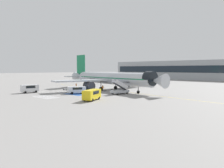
{
  "coord_description": "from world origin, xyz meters",
  "views": [
    {
      "loc": [
        46.22,
        -49.41,
        6.62
      ],
      "look_at": [
        1.07,
        -0.7,
        1.99
      ],
      "focal_mm": 35.0,
      "sensor_mm": 36.0,
      "label": 1
    }
  ],
  "objects_px": {
    "ground_crew_1": "(103,88)",
    "traffic_cone_0": "(70,90)",
    "service_van_2": "(92,94)",
    "service_van_1": "(77,89)",
    "boarding_stairs_aft": "(87,86)",
    "traffic_cone_1": "(114,91)",
    "terminal_building": "(185,70)",
    "baggage_cart": "(68,89)",
    "boarding_stairs_forward": "(120,90)",
    "ground_crew_0": "(76,85)",
    "airliner": "(110,78)",
    "fuel_tanker": "(133,81)",
    "service_van_0": "(30,88)"
  },
  "relations": [
    {
      "from": "ground_crew_0",
      "to": "traffic_cone_0",
      "type": "relative_size",
      "value": 3.01
    },
    {
      "from": "service_van_0",
      "to": "service_van_1",
      "type": "distance_m",
      "value": 13.6
    },
    {
      "from": "ground_crew_1",
      "to": "traffic_cone_0",
      "type": "bearing_deg",
      "value": -141.48
    },
    {
      "from": "baggage_cart",
      "to": "ground_crew_0",
      "type": "bearing_deg",
      "value": -173.65
    },
    {
      "from": "fuel_tanker",
      "to": "boarding_stairs_forward",
      "type": "bearing_deg",
      "value": -141.03
    },
    {
      "from": "boarding_stairs_forward",
      "to": "ground_crew_0",
      "type": "xyz_separation_m",
      "value": [
        -21.2,
        2.0,
        0.07
      ]
    },
    {
      "from": "service_van_1",
      "to": "terminal_building",
      "type": "bearing_deg",
      "value": 123.52
    },
    {
      "from": "service_van_1",
      "to": "boarding_stairs_aft",
      "type": "bearing_deg",
      "value": 151.79
    },
    {
      "from": "baggage_cart",
      "to": "ground_crew_1",
      "type": "bearing_deg",
      "value": 102.5
    },
    {
      "from": "boarding_stairs_forward",
      "to": "terminal_building",
      "type": "height_order",
      "value": "terminal_building"
    },
    {
      "from": "boarding_stairs_forward",
      "to": "airliner",
      "type": "bearing_deg",
      "value": 155.27
    },
    {
      "from": "service_van_2",
      "to": "ground_crew_0",
      "type": "height_order",
      "value": "service_van_2"
    },
    {
      "from": "airliner",
      "to": "fuel_tanker",
      "type": "bearing_deg",
      "value": -154.28
    },
    {
      "from": "boarding_stairs_aft",
      "to": "traffic_cone_1",
      "type": "xyz_separation_m",
      "value": [
        12.25,
        -0.78,
        -0.72
      ]
    },
    {
      "from": "service_van_2",
      "to": "baggage_cart",
      "type": "bearing_deg",
      "value": 133.06
    },
    {
      "from": "service_van_2",
      "to": "service_van_0",
      "type": "bearing_deg",
      "value": 161.9
    },
    {
      "from": "traffic_cone_1",
      "to": "traffic_cone_0",
      "type": "bearing_deg",
      "value": -155.44
    },
    {
      "from": "airliner",
      "to": "traffic_cone_0",
      "type": "height_order",
      "value": "airliner"
    },
    {
      "from": "traffic_cone_1",
      "to": "terminal_building",
      "type": "xyz_separation_m",
      "value": [
        -18.53,
        87.0,
        5.55
      ]
    },
    {
      "from": "ground_crew_1",
      "to": "baggage_cart",
      "type": "bearing_deg",
      "value": -158.7
    },
    {
      "from": "boarding_stairs_aft",
      "to": "baggage_cart",
      "type": "relative_size",
      "value": 1.88
    },
    {
      "from": "boarding_stairs_aft",
      "to": "service_van_2",
      "type": "height_order",
      "value": "boarding_stairs_aft"
    },
    {
      "from": "service_van_1",
      "to": "traffic_cone_1",
      "type": "distance_m",
      "value": 10.26
    },
    {
      "from": "traffic_cone_1",
      "to": "terminal_building",
      "type": "relative_size",
      "value": 0.01
    },
    {
      "from": "baggage_cart",
      "to": "traffic_cone_1",
      "type": "distance_m",
      "value": 16.33
    },
    {
      "from": "service_van_0",
      "to": "baggage_cart",
      "type": "bearing_deg",
      "value": -85.2
    },
    {
      "from": "traffic_cone_0",
      "to": "traffic_cone_1",
      "type": "height_order",
      "value": "traffic_cone_0"
    },
    {
      "from": "airliner",
      "to": "ground_crew_0",
      "type": "distance_m",
      "value": 13.12
    },
    {
      "from": "traffic_cone_1",
      "to": "terminal_building",
      "type": "bearing_deg",
      "value": 102.02
    },
    {
      "from": "boarding_stairs_aft",
      "to": "ground_crew_1",
      "type": "height_order",
      "value": "boarding_stairs_aft"
    },
    {
      "from": "fuel_tanker",
      "to": "terminal_building",
      "type": "distance_m",
      "value": 63.4
    },
    {
      "from": "boarding_stairs_forward",
      "to": "ground_crew_0",
      "type": "relative_size",
      "value": 2.99
    },
    {
      "from": "traffic_cone_0",
      "to": "service_van_2",
      "type": "bearing_deg",
      "value": -23.8
    },
    {
      "from": "service_van_1",
      "to": "ground_crew_1",
      "type": "height_order",
      "value": "service_van_1"
    },
    {
      "from": "airliner",
      "to": "service_van_2",
      "type": "distance_m",
      "value": 22.11
    },
    {
      "from": "fuel_tanker",
      "to": "boarding_stairs_aft",
      "type": "bearing_deg",
      "value": -173.29
    },
    {
      "from": "service_van_0",
      "to": "traffic_cone_1",
      "type": "xyz_separation_m",
      "value": [
        16.7,
        16.15,
        -1.01
      ]
    },
    {
      "from": "boarding_stairs_forward",
      "to": "service_van_1",
      "type": "height_order",
      "value": "boarding_stairs_forward"
    },
    {
      "from": "baggage_cart",
      "to": "traffic_cone_1",
      "type": "relative_size",
      "value": 4.82
    },
    {
      "from": "service_van_0",
      "to": "service_van_2",
      "type": "relative_size",
      "value": 0.84
    },
    {
      "from": "service_van_1",
      "to": "ground_crew_1",
      "type": "relative_size",
      "value": 2.84
    },
    {
      "from": "ground_crew_1",
      "to": "fuel_tanker",
      "type": "bearing_deg",
      "value": 99.73
    },
    {
      "from": "service_van_1",
      "to": "ground_crew_0",
      "type": "distance_m",
      "value": 15.51
    },
    {
      "from": "service_van_2",
      "to": "ground_crew_1",
      "type": "height_order",
      "value": "service_van_2"
    },
    {
      "from": "airliner",
      "to": "fuel_tanker",
      "type": "height_order",
      "value": "airliner"
    },
    {
      "from": "baggage_cart",
      "to": "traffic_cone_0",
      "type": "xyz_separation_m",
      "value": [
        3.36,
        -1.54,
        0.05
      ]
    },
    {
      "from": "service_van_0",
      "to": "ground_crew_1",
      "type": "height_order",
      "value": "service_van_0"
    },
    {
      "from": "service_van_2",
      "to": "service_van_1",
      "type": "bearing_deg",
      "value": 132.84
    },
    {
      "from": "ground_crew_1",
      "to": "service_van_0",
      "type": "bearing_deg",
      "value": -128.89
    },
    {
      "from": "boarding_stairs_forward",
      "to": "boarding_stairs_aft",
      "type": "height_order",
      "value": "boarding_stairs_aft"
    }
  ]
}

